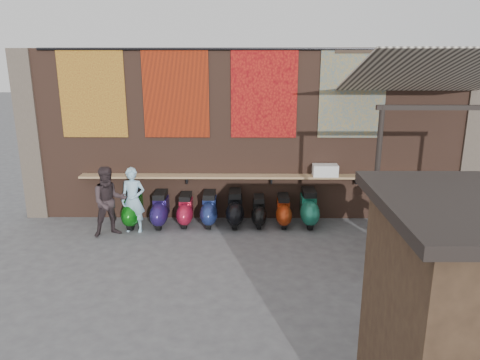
{
  "coord_description": "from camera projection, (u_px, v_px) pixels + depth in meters",
  "views": [
    {
      "loc": [
        -0.12,
        -8.23,
        4.03
      ],
      "look_at": [
        -0.23,
        1.2,
        1.33
      ],
      "focal_mm": 35.0,
      "sensor_mm": 36.0,
      "label": 1
    }
  ],
  "objects": [
    {
      "name": "diner_left",
      "position": [
        133.0,
        200.0,
        10.4
      ],
      "size": [
        0.55,
        0.37,
        1.48
      ],
      "primitive_type": "imported",
      "rotation": [
        0.0,
        0.0,
        -0.04
      ],
      "color": "#96C4DB",
      "rests_on": "ground"
    },
    {
      "name": "scooter_stool_6",
      "position": [
        283.0,
        211.0,
        10.85
      ],
      "size": [
        0.34,
        0.75,
        0.71
      ],
      "primitive_type": null,
      "color": "#9B2D0E",
      "rests_on": "ground"
    },
    {
      "name": "shopper_tan",
      "position": [
        399.0,
        223.0,
        8.84
      ],
      "size": [
        0.95,
        0.93,
        1.65
      ],
      "primitive_type": "imported",
      "rotation": [
        0.0,
        0.0,
        0.74
      ],
      "color": "#997D61",
      "rests_on": "ground"
    },
    {
      "name": "scooter_stool_5",
      "position": [
        259.0,
        211.0,
        10.85
      ],
      "size": [
        0.33,
        0.73,
        0.69
      ],
      "primitive_type": null,
      "color": "black",
      "rests_on": "ground"
    },
    {
      "name": "scooter_stool_4",
      "position": [
        235.0,
        209.0,
        10.86
      ],
      "size": [
        0.38,
        0.85,
        0.81
      ],
      "primitive_type": null,
      "color": "black",
      "rests_on": "ground"
    },
    {
      "name": "awning_ledger",
      "position": [
        410.0,
        50.0,
        10.29
      ],
      "size": [
        3.3,
        0.08,
        0.12
      ],
      "primitive_type": "cube",
      "color": "#33261C",
      "rests_on": "brick_wall"
    },
    {
      "name": "awning_header",
      "position": [
        469.0,
        108.0,
        7.55
      ],
      "size": [
        3.0,
        0.08,
        0.08
      ],
      "primitive_type": "cube",
      "color": "black",
      "rests_on": "awning_post_left"
    },
    {
      "name": "shopper_navy",
      "position": [
        432.0,
        226.0,
        8.66
      ],
      "size": [
        1.05,
        0.72,
        1.65
      ],
      "primitive_type": "imported",
      "rotation": [
        0.0,
        0.0,
        3.51
      ],
      "color": "black",
      "rests_on": "ground"
    },
    {
      "name": "tapestry_multi",
      "position": [
        353.0,
        94.0,
        10.55
      ],
      "size": [
        1.5,
        0.02,
        2.0
      ],
      "primitive_type": "cube",
      "color": "#235983",
      "rests_on": "brick_wall"
    },
    {
      "name": "pier_left",
      "position": [
        32.0,
        135.0,
        11.12
      ],
      "size": [
        0.5,
        0.5,
        4.0
      ],
      "primitive_type": "cube",
      "color": "#4C4238",
      "rests_on": "ground"
    },
    {
      "name": "eating_counter",
      "position": [
        250.0,
        176.0,
        10.95
      ],
      "size": [
        8.0,
        0.32,
        0.05
      ],
      "primitive_type": "cube",
      "color": "#9E7A51",
      "rests_on": "brick_wall"
    },
    {
      "name": "scooter_stool_7",
      "position": [
        309.0,
        208.0,
        10.85
      ],
      "size": [
        0.4,
        0.89,
        0.85
      ],
      "primitive_type": null,
      "color": "#1A6A53",
      "rests_on": "ground"
    },
    {
      "name": "diner_right",
      "position": [
        109.0,
        201.0,
        10.18
      ],
      "size": [
        0.94,
        0.87,
        1.56
      ],
      "primitive_type": "imported",
      "rotation": [
        0.0,
        0.0,
        0.46
      ],
      "color": "#33272A",
      "rests_on": "ground"
    },
    {
      "name": "tapestry_orange",
      "position": [
        264.0,
        94.0,
        10.57
      ],
      "size": [
        1.5,
        0.02,
        2.0
      ],
      "primitive_type": "cube",
      "color": "#AF2015",
      "rests_on": "brick_wall"
    },
    {
      "name": "tapestry_redgold",
      "position": [
        92.0,
        94.0,
        10.61
      ],
      "size": [
        1.5,
        0.02,
        2.0
      ],
      "primitive_type": "cube",
      "color": "maroon",
      "rests_on": "brick_wall"
    },
    {
      "name": "hang_rail",
      "position": [
        251.0,
        49.0,
        10.3
      ],
      "size": [
        9.5,
        0.06,
        0.06
      ],
      "primitive_type": "cylinder",
      "rotation": [
        0.0,
        1.57,
        0.0
      ],
      "color": "black",
      "rests_on": "brick_wall"
    },
    {
      "name": "awning_canvas",
      "position": [
        436.0,
        73.0,
        8.87
      ],
      "size": [
        3.2,
        3.28,
        0.97
      ],
      "primitive_type": "cube",
      "rotation": [
        -0.28,
        0.0,
        0.0
      ],
      "color": "beige",
      "rests_on": "brick_wall"
    },
    {
      "name": "shelf_box",
      "position": [
        325.0,
        170.0,
        10.86
      ],
      "size": [
        0.58,
        0.3,
        0.27
      ],
      "primitive_type": "cube",
      "color": "white",
      "rests_on": "eating_counter"
    },
    {
      "name": "awning_post_left",
      "position": [
        375.0,
        197.0,
        7.99
      ],
      "size": [
        0.09,
        0.09,
        3.1
      ],
      "primitive_type": "cylinder",
      "color": "black",
      "rests_on": "ground"
    },
    {
      "name": "pier_right",
      "position": [
        471.0,
        136.0,
        11.0
      ],
      "size": [
        0.5,
        0.5,
        4.0
      ],
      "primitive_type": "cube",
      "color": "#4C4238",
      "rests_on": "ground"
    },
    {
      "name": "scooter_stool_2",
      "position": [
        186.0,
        210.0,
        10.88
      ],
      "size": [
        0.35,
        0.77,
        0.73
      ],
      "primitive_type": null,
      "color": "#A21530",
      "rests_on": "ground"
    },
    {
      "name": "scooter_stool_3",
      "position": [
        209.0,
        209.0,
        10.87
      ],
      "size": [
        0.37,
        0.82,
        0.78
      ],
      "primitive_type": null,
      "color": "navy",
      "rests_on": "ground"
    },
    {
      "name": "ground",
      "position": [
        251.0,
        264.0,
        9.01
      ],
      "size": [
        70.0,
        70.0,
        0.0
      ],
      "primitive_type": "plane",
      "color": "#474749",
      "rests_on": "ground"
    },
    {
      "name": "stall_sign",
      "position": [
        469.0,
        243.0,
        5.34
      ],
      "size": [
        1.2,
        0.05,
        0.5
      ],
      "primitive_type": "cube",
      "rotation": [
        0.0,
        0.0,
        0.01
      ],
      "color": "gold",
      "rests_on": "market_stall"
    },
    {
      "name": "scooter_stool_0",
      "position": [
        133.0,
        209.0,
        10.82
      ],
      "size": [
        0.39,
        0.86,
        0.82
      ],
      "primitive_type": null,
      "color": "#0D5E0F",
      "rests_on": "ground"
    },
    {
      "name": "scooter_stool_1",
      "position": [
        160.0,
        209.0,
        10.82
      ],
      "size": [
        0.38,
        0.84,
        0.8
      ],
      "primitive_type": null,
      "color": "#21154F",
      "rests_on": "ground"
    },
    {
      "name": "tapestry_sun",
      "position": [
        176.0,
        94.0,
        10.59
      ],
      "size": [
        1.5,
        0.02,
        2.0
      ],
      "primitive_type": "cube",
      "color": "red",
      "rests_on": "brick_wall"
    },
    {
      "name": "brick_wall",
      "position": [
        250.0,
        136.0,
        11.06
      ],
      "size": [
        10.0,
        0.4,
        4.0
      ],
      "primitive_type": "cube",
      "color": "brown",
      "rests_on": "ground"
    },
    {
      "name": "stall_shelf",
      "position": [
        459.0,
        315.0,
        5.59
      ],
      "size": [
        1.97,
        0.12,
        0.06
      ],
      "primitive_type": "cube",
      "rotation": [
        0.0,
        0.0,
        0.01
      ],
      "color": "#473321",
      "rests_on": "market_stall"
    }
  ]
}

